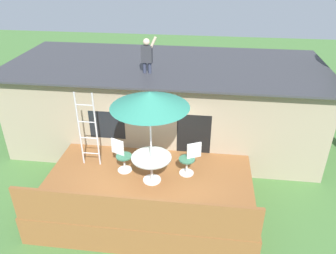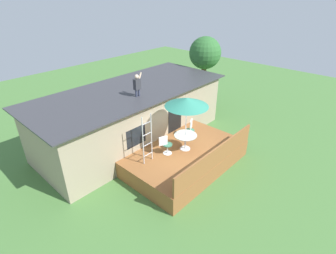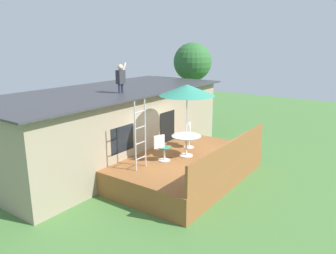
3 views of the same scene
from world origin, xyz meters
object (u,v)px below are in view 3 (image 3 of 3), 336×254
patio_table (186,140)px  person_figure (121,76)px  patio_umbrella (187,90)px  patio_chair_left (163,148)px  step_ladder (140,135)px  backyard_tree (192,63)px  patio_chair_right (189,135)px

patio_table → person_figure: 3.34m
patio_umbrella → patio_chair_left: bearing=156.8°
person_figure → patio_chair_left: size_ratio=1.21×
patio_umbrella → step_ladder: (-1.84, 0.55, -1.25)m
person_figure → patio_table: bearing=-78.5°
step_ladder → person_figure: 2.87m
patio_umbrella → step_ladder: size_ratio=1.15×
backyard_tree → person_figure: bearing=-171.5°
patio_chair_left → backyard_tree: backyard_tree is taller
patio_umbrella → patio_chair_right: 2.17m
patio_table → patio_umbrella: size_ratio=0.41×
patio_table → patio_umbrella: 1.76m
patio_table → patio_chair_right: size_ratio=1.13×
person_figure → patio_chair_right: bearing=-54.7°
patio_table → patio_umbrella: (-0.00, 0.00, 1.76)m
patio_table → patio_umbrella: bearing=153.4°
patio_umbrella → backyard_tree: (6.24, 3.54, 0.45)m
patio_chair_left → patio_umbrella: bearing=0.0°
patio_table → backyard_tree: size_ratio=0.22×
step_ladder → person_figure: person_figure is taller
patio_table → person_figure: person_figure is taller
patio_table → backyard_tree: 7.50m
step_ladder → backyard_tree: (8.07, 2.99, 1.69)m
patio_umbrella → backyard_tree: bearing=29.6°
patio_umbrella → backyard_tree: backyard_tree is taller
patio_table → patio_chair_right: bearing=25.8°
patio_chair_right → backyard_tree: (5.28, 3.08, 2.34)m
person_figure → backyard_tree: bearing=8.5°
patio_chair_left → patio_chair_right: (1.85, 0.08, 0.00)m
person_figure → backyard_tree: (6.75, 1.00, 0.10)m
person_figure → patio_chair_right: 3.39m
patio_chair_left → person_figure: bearing=103.3°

